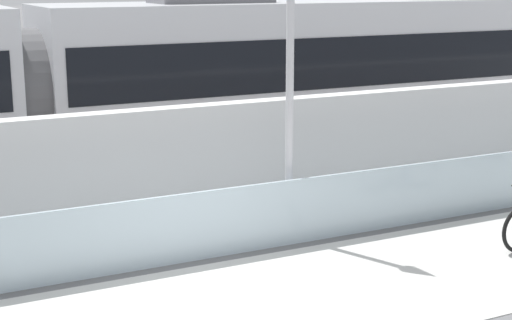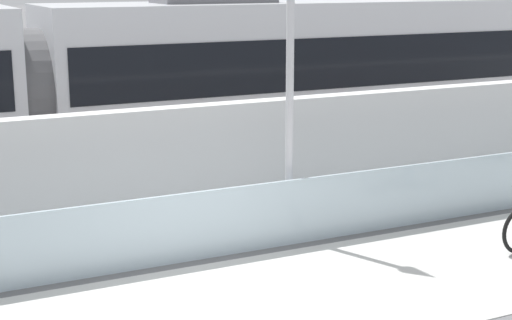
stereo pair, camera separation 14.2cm
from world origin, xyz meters
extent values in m
plane|color=slate|center=(0.00, 0.00, 0.00)|extent=(200.00, 200.00, 0.00)
cube|color=silver|center=(0.00, 0.00, 0.01)|extent=(32.00, 3.20, 0.01)
cube|color=silver|center=(0.00, 1.85, 0.51)|extent=(32.00, 0.05, 1.01)
cube|color=white|center=(0.00, 3.65, 0.97)|extent=(32.00, 0.36, 1.94)
cube|color=#595654|center=(0.00, 6.13, 0.00)|extent=(32.00, 0.08, 0.01)
cube|color=#595654|center=(0.00, 7.57, 0.00)|extent=(32.00, 0.08, 0.01)
cube|color=silver|center=(4.60, 6.85, 1.90)|extent=(11.00, 2.50, 3.10)
cube|color=black|center=(4.60, 6.85, 2.25)|extent=(10.56, 2.54, 1.04)
cube|color=red|center=(4.60, 6.85, 0.53)|extent=(10.78, 2.53, 0.28)
cube|color=#232326|center=(1.08, 6.85, 0.36)|extent=(1.40, 1.88, 0.20)
cylinder|color=black|center=(1.08, 6.13, 0.30)|extent=(0.60, 0.10, 0.60)
cylinder|color=black|center=(1.08, 7.57, 0.30)|extent=(0.60, 0.10, 0.60)
cube|color=#232326|center=(8.12, 6.85, 0.36)|extent=(1.40, 1.88, 0.20)
cylinder|color=black|center=(8.12, 6.13, 0.30)|extent=(0.60, 0.10, 0.60)
cylinder|color=black|center=(8.12, 7.57, 0.30)|extent=(0.60, 0.10, 0.60)
cube|color=black|center=(10.05, 6.85, 1.90)|extent=(0.16, 2.54, 2.94)
cylinder|color=#59595B|center=(-1.15, 6.85, 1.90)|extent=(0.60, 2.30, 2.30)
cylinder|color=gray|center=(1.84, 2.15, 0.10)|extent=(0.24, 0.24, 0.20)
cylinder|color=silver|center=(1.84, 2.15, 2.20)|extent=(0.12, 0.12, 4.20)
camera|label=1|loc=(-3.95, -8.26, 4.02)|focal=56.11mm
camera|label=2|loc=(-3.82, -8.32, 4.02)|focal=56.11mm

